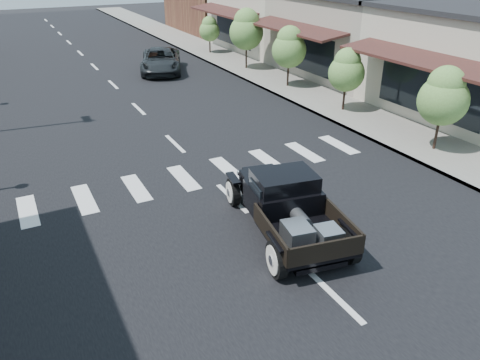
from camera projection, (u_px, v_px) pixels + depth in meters
name	position (u px, v px, depth m)	size (l,w,h in m)	color
ground	(265.00, 230.00, 12.60)	(120.00, 120.00, 0.00)	black
road	(122.00, 94.00, 24.56)	(14.00, 80.00, 0.02)	black
road_markings	(152.00, 122.00, 20.58)	(12.00, 60.00, 0.06)	silver
sidewalk_right	(263.00, 75.00, 28.02)	(3.00, 80.00, 0.15)	gray
storefront_mid	(374.00, 34.00, 28.13)	(10.00, 9.00, 4.50)	#9E9484
storefront_far	(292.00, 17.00, 35.31)	(10.00, 9.00, 4.50)	beige
small_tree_a	(441.00, 110.00, 16.75)	(1.78, 1.78, 2.96)	#59863D
small_tree_b	(346.00, 81.00, 21.07)	(1.62, 1.62, 2.70)	#59863D
small_tree_c	(289.00, 57.00, 24.80)	(1.82, 1.82, 3.03)	#59863D
small_tree_d	(246.00, 40.00, 28.55)	(2.06, 2.06, 3.44)	#59863D
small_tree_e	(210.00, 35.00, 33.21)	(1.44, 1.44, 2.40)	#59863D
hotrod_pickup	(287.00, 204.00, 12.16)	(2.26, 4.85, 1.68)	black
second_car	(161.00, 61.00, 28.57)	(2.32, 5.02, 1.40)	black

